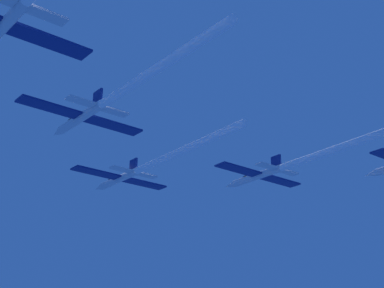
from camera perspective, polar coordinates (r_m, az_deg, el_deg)
The scene contains 3 objects.
jet_lead at distance 101.17m, azimuth -4.41°, elevation -2.18°, with size 19.29×42.06×3.20m.
jet_left_wing at distance 78.57m, azimuth -7.82°, elevation 4.58°, with size 19.29×41.02×3.20m.
jet_right_wing at distance 100.20m, azimuth 9.88°, elevation -1.89°, with size 19.29×40.75×3.20m.
Camera 1 is at (-53.21, -87.89, -33.58)m, focal length 54.43 mm.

